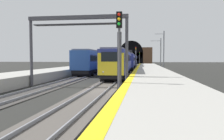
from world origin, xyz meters
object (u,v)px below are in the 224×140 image
(railway_signal_far, at_px, (139,57))
(overhead_signal_gantry, at_px, (77,32))
(catenary_mast_far, at_px, (160,54))
(railway_signal_mid, at_px, (136,57))
(catenary_mast_near, at_px, (164,51))
(train_main_approaching, at_px, (128,61))
(railway_signal_near, at_px, (119,47))
(train_adjacent_platform, at_px, (111,60))

(railway_signal_far, height_order, overhead_signal_gantry, overhead_signal_gantry)
(overhead_signal_gantry, bearing_deg, catenary_mast_far, -17.28)
(railway_signal_mid, relative_size, catenary_mast_near, 0.64)
(train_main_approaching, height_order, catenary_mast_near, catenary_mast_near)
(overhead_signal_gantry, distance_m, catenary_mast_near, 26.69)
(railway_signal_mid, bearing_deg, overhead_signal_gantry, -9.22)
(train_main_approaching, xyz_separation_m, catenary_mast_far, (-1.25, -7.54, 1.63))
(railway_signal_mid, relative_size, railway_signal_far, 0.91)
(railway_signal_near, relative_size, catenary_mast_far, 0.77)
(railway_signal_near, height_order, railway_signal_far, railway_signal_far)
(railway_signal_mid, xyz_separation_m, overhead_signal_gantry, (-27.46, 4.46, 2.01))
(railway_signal_far, relative_size, catenary_mast_near, 0.70)
(train_adjacent_platform, height_order, railway_signal_far, railway_signal_far)
(railway_signal_near, relative_size, railway_signal_far, 0.99)
(railway_signal_far, relative_size, overhead_signal_gantry, 0.61)
(train_main_approaching, bearing_deg, catenary_mast_far, 79.36)
(train_main_approaching, xyz_separation_m, railway_signal_far, (41.03, -1.98, 1.24))
(train_main_approaching, xyz_separation_m, railway_signal_mid, (-5.97, -1.98, 0.86))
(train_adjacent_platform, distance_m, railway_signal_mid, 13.23)
(train_main_approaching, bearing_deg, railway_signal_near, 1.71)
(railway_signal_mid, bearing_deg, train_adjacent_platform, -148.32)
(railway_signal_near, bearing_deg, catenary_mast_far, 171.55)
(train_adjacent_platform, xyz_separation_m, overhead_signal_gantry, (-38.70, -2.48, 2.77))
(catenary_mast_near, bearing_deg, railway_signal_mid, 63.76)
(railway_signal_near, xyz_separation_m, overhead_signal_gantry, (5.23, 4.46, 1.66))
(railway_signal_far, bearing_deg, catenary_mast_near, 6.40)
(train_adjacent_platform, distance_m, catenary_mast_near, 18.86)
(railway_signal_far, distance_m, catenary_mast_near, 50.07)
(railway_signal_far, xyz_separation_m, overhead_signal_gantry, (-74.47, 4.46, 1.63))
(train_adjacent_platform, bearing_deg, railway_signal_mid, -147.28)
(railway_signal_near, distance_m, railway_signal_mid, 32.70)
(railway_signal_mid, bearing_deg, railway_signal_near, 0.00)
(catenary_mast_near, bearing_deg, railway_signal_near, 169.45)
(railway_signal_mid, relative_size, catenary_mast_far, 0.71)
(train_main_approaching, relative_size, catenary_mast_far, 8.35)
(railway_signal_mid, height_order, railway_signal_far, railway_signal_far)
(overhead_signal_gantry, bearing_deg, railway_signal_far, -3.43)
(train_main_approaching, distance_m, train_adjacent_platform, 7.23)
(railway_signal_far, xyz_separation_m, catenary_mast_far, (-42.28, -5.56, 0.39))
(train_main_approaching, height_order, train_adjacent_platform, train_adjacent_platform)
(train_main_approaching, height_order, railway_signal_near, railway_signal_near)
(railway_signal_near, distance_m, overhead_signal_gantry, 7.07)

